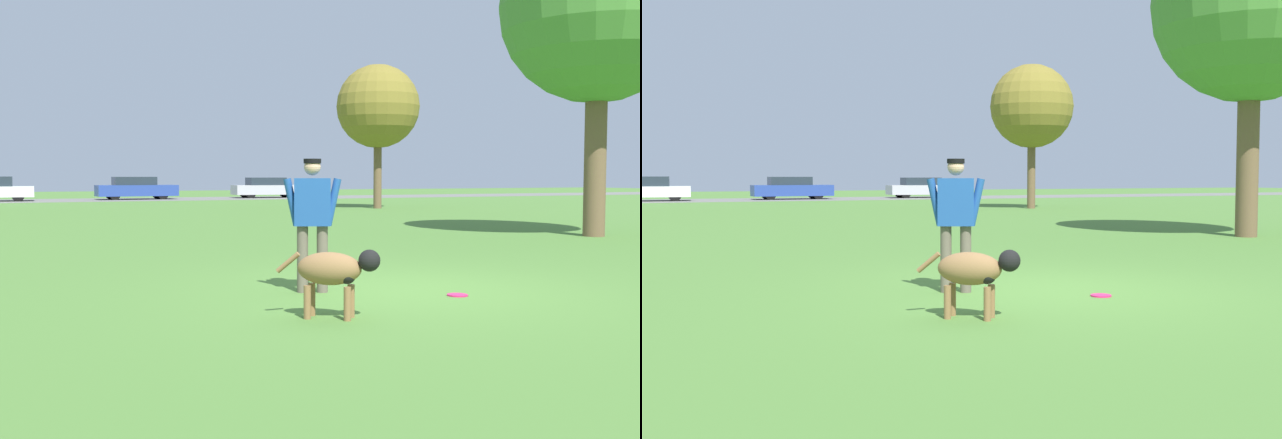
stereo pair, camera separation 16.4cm
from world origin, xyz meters
TOP-DOWN VIEW (x-y plane):
  - ground_plane at (0.00, 0.00)m, footprint 120.00×120.00m
  - far_road_strip at (0.00, 35.60)m, footprint 120.00×6.00m
  - person at (-0.99, 0.27)m, footprint 0.66×0.36m
  - dog at (-1.43, -1.29)m, footprint 0.89×0.72m
  - frisbee at (0.41, -0.63)m, footprint 0.24×0.24m
  - tree_near_right at (7.99, 5.18)m, footprint 4.33×4.33m
  - tree_far_right at (10.35, 19.91)m, footprint 3.46×3.46m
  - parked_car_blue at (3.16, 35.75)m, footprint 4.53×1.77m
  - parked_car_silver at (11.18, 35.87)m, footprint 4.40×1.89m

SIDE VIEW (x-z plane):
  - ground_plane at x=0.00m, z-range 0.00..0.00m
  - far_road_strip at x=0.00m, z-range 0.00..0.01m
  - frisbee at x=0.41m, z-range 0.00..0.02m
  - dog at x=-1.43m, z-range 0.13..0.79m
  - parked_car_silver at x=11.18m, z-range -0.01..1.24m
  - parked_car_blue at x=3.16m, z-range -0.01..1.29m
  - person at x=-0.99m, z-range 0.14..1.70m
  - tree_far_right at x=10.35m, z-range 1.23..7.20m
  - tree_near_right at x=7.99m, z-range 1.46..8.77m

